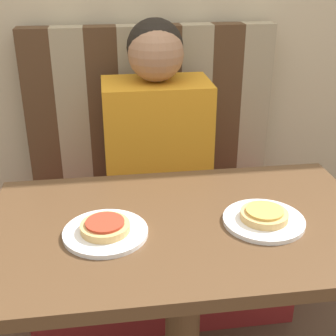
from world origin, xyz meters
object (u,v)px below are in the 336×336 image
object	(u,v)px
person	(157,119)
pizza_left	(105,226)
plate_right	(264,221)
pizza_right	(264,214)
plate_left	(106,233)

from	to	relation	value
person	pizza_left	distance (m)	0.67
person	plate_right	xyz separation A→B (m)	(0.20, -0.63, -0.07)
pizza_right	plate_left	bearing A→B (deg)	180.00
plate_right	pizza_right	size ratio (longest dim) A/B	1.72
plate_left	pizza_right	bearing A→B (deg)	-0.00
plate_left	pizza_left	size ratio (longest dim) A/B	1.72
pizza_left	pizza_right	xyz separation A→B (m)	(0.40, 0.00, 0.00)
plate_left	person	bearing A→B (deg)	72.35
plate_right	pizza_right	distance (m)	0.02
person	pizza_right	xyz separation A→B (m)	(0.20, -0.63, -0.05)
plate_right	pizza_left	distance (m)	0.40
person	plate_left	distance (m)	0.67
person	pizza_right	distance (m)	0.67
person	pizza_right	size ratio (longest dim) A/B	5.54
plate_right	pizza_right	world-z (taller)	pizza_right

